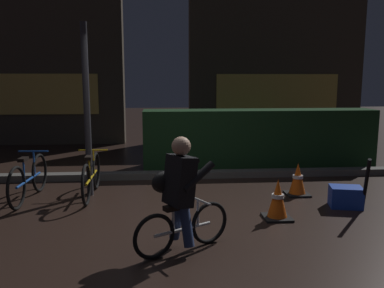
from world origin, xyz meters
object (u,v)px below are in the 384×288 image
object	(u,v)px
street_post	(87,111)
parked_bike_center_left	(91,176)
closed_umbrella	(366,184)
traffic_cone_near	(278,200)
parked_bike_left_mid	(29,179)
cyclist	(180,194)
blue_crate	(346,197)
traffic_cone_far	(298,180)

from	to	relation	value
street_post	parked_bike_center_left	world-z (taller)	street_post
closed_umbrella	traffic_cone_near	bearing A→B (deg)	-63.34
parked_bike_left_mid	parked_bike_center_left	size ratio (longest dim) A/B	1.02
parked_bike_left_mid	cyclist	bearing A→B (deg)	-129.47
cyclist	traffic_cone_near	bearing A→B (deg)	4.15
street_post	blue_crate	bearing A→B (deg)	-13.42
parked_bike_center_left	cyclist	xyz separation A→B (m)	(1.28, -2.13, 0.31)
closed_umbrella	traffic_cone_far	bearing A→B (deg)	-124.46
traffic_cone_near	blue_crate	world-z (taller)	traffic_cone_near
traffic_cone_far	closed_umbrella	xyz separation A→B (m)	(0.64, -0.90, 0.15)
parked_bike_left_mid	parked_bike_center_left	distance (m)	0.92
traffic_cone_near	cyclist	world-z (taller)	cyclist
traffic_cone_far	closed_umbrella	size ratio (longest dim) A/B	0.61
blue_crate	closed_umbrella	size ratio (longest dim) A/B	0.52
parked_bike_left_mid	cyclist	xyz separation A→B (m)	(2.20, -2.02, 0.30)
traffic_cone_far	closed_umbrella	distance (m)	1.12
parked_bike_center_left	traffic_cone_near	world-z (taller)	parked_bike_center_left
cyclist	closed_umbrella	world-z (taller)	cyclist
parked_bike_left_mid	cyclist	distance (m)	3.00
blue_crate	cyclist	world-z (taller)	cyclist
parked_bike_left_mid	closed_umbrella	distance (m)	4.90
traffic_cone_far	closed_umbrella	world-z (taller)	closed_umbrella
blue_crate	closed_umbrella	distance (m)	0.38
closed_umbrella	street_post	bearing A→B (deg)	-86.38
traffic_cone_far	cyclist	xyz separation A→B (m)	(-1.96, -1.95, 0.38)
traffic_cone_far	closed_umbrella	bearing A→B (deg)	-54.41
cyclist	street_post	bearing A→B (deg)	90.94
parked_bike_left_mid	blue_crate	xyz separation A→B (m)	(4.65, -0.71, -0.18)
cyclist	closed_umbrella	distance (m)	2.82
traffic_cone_near	closed_umbrella	size ratio (longest dim) A/B	0.63
parked_bike_left_mid	closed_umbrella	world-z (taller)	closed_umbrella
traffic_cone_near	cyclist	xyz separation A→B (m)	(-1.33, -0.90, 0.37)
street_post	traffic_cone_far	bearing A→B (deg)	-4.38
parked_bike_left_mid	parked_bike_center_left	bearing A→B (deg)	-79.90
blue_crate	cyclist	distance (m)	2.82
parked_bike_left_mid	parked_bike_center_left	world-z (taller)	parked_bike_left_mid
street_post	parked_bike_center_left	distance (m)	1.02
street_post	traffic_cone_far	distance (m)	3.47
closed_umbrella	cyclist	bearing A→B (deg)	-48.07
cyclist	closed_umbrella	bearing A→B (deg)	-7.97
parked_bike_center_left	traffic_cone_far	distance (m)	3.25
traffic_cone_near	blue_crate	distance (m)	1.19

